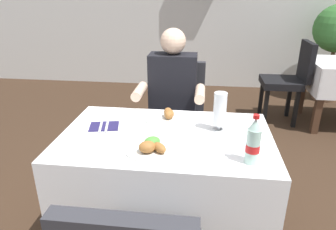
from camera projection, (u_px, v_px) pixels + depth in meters
name	position (u px, v px, depth m)	size (l,w,h in m)	color
main_dining_table	(166.00, 162.00, 1.81)	(1.20, 0.76, 0.76)	white
chair_far_diner_seat	(178.00, 115.00, 2.52)	(0.44, 0.50, 0.97)	#2D2D33
seated_diner_far	(172.00, 102.00, 2.37)	(0.50, 0.46, 1.26)	#282D42
plate_near_camera	(151.00, 147.00, 1.55)	(0.25, 0.25, 0.07)	white
plate_far_diner	(165.00, 117.00, 1.93)	(0.23, 0.23, 0.07)	white
beer_glass_left	(220.00, 112.00, 1.75)	(0.07, 0.07, 0.23)	white
cola_bottle_primary	(253.00, 142.00, 1.42)	(0.07, 0.07, 0.25)	silver
napkin_cutlery_set	(104.00, 126.00, 1.83)	(0.19, 0.20, 0.01)	#231E4C
background_chair_left	(289.00, 77.00, 3.59)	(0.50, 0.44, 0.97)	black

